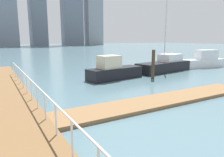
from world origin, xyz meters
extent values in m
plane|color=slate|center=(0.00, 20.00, 0.00)|extent=(300.00, 300.00, 0.00)
cube|color=olive|center=(3.26, 11.62, 0.09)|extent=(13.52, 2.00, 0.18)
cylinder|color=white|center=(-3.15, 8.09, 0.93)|extent=(0.06, 0.06, 1.05)
cylinder|color=white|center=(-3.15, 9.65, 0.93)|extent=(0.06, 0.06, 1.05)
cylinder|color=white|center=(-3.15, 11.21, 0.93)|extent=(0.06, 0.06, 1.05)
cylinder|color=white|center=(-3.15, 12.77, 0.93)|extent=(0.06, 0.06, 1.05)
cylinder|color=white|center=(-3.15, 14.33, 0.93)|extent=(0.06, 0.06, 1.05)
cylinder|color=white|center=(-3.15, 15.89, 0.93)|extent=(0.06, 0.06, 1.05)
cylinder|color=white|center=(-3.15, 17.45, 0.93)|extent=(0.06, 0.06, 1.05)
cylinder|color=white|center=(-3.15, 19.01, 0.93)|extent=(0.06, 0.06, 1.05)
cylinder|color=white|center=(-3.15, 20.56, 0.93)|extent=(0.06, 0.06, 1.05)
cylinder|color=white|center=(-3.15, 22.12, 0.93)|extent=(0.06, 0.06, 1.05)
cylinder|color=white|center=(-3.15, 23.68, 0.93)|extent=(0.06, 0.06, 1.05)
cylinder|color=white|center=(-3.15, 9.65, 1.45)|extent=(0.06, 28.07, 0.06)
cylinder|color=#473826|center=(7.55, 17.26, 1.29)|extent=(0.29, 0.29, 2.59)
cube|color=white|center=(17.82, 20.20, 0.51)|extent=(6.69, 2.44, 1.03)
cube|color=white|center=(18.69, 20.08, 1.60)|extent=(2.95, 1.61, 1.15)
cube|color=black|center=(4.64, 18.95, 0.51)|extent=(5.45, 2.46, 1.01)
cube|color=beige|center=(3.98, 18.85, 1.56)|extent=(2.04, 1.60, 1.10)
cube|color=black|center=(11.43, 19.94, 0.53)|extent=(7.39, 3.20, 1.06)
cube|color=white|center=(12.49, 20.12, 1.47)|extent=(2.83, 2.02, 0.82)
cylinder|color=silver|center=(11.43, 19.94, 4.27)|extent=(0.12, 0.12, 6.41)
cube|color=#8C939E|center=(52.25, 124.78, 24.62)|extent=(9.84, 7.21, 49.25)
camera|label=1|loc=(-4.78, 3.18, 3.48)|focal=33.55mm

